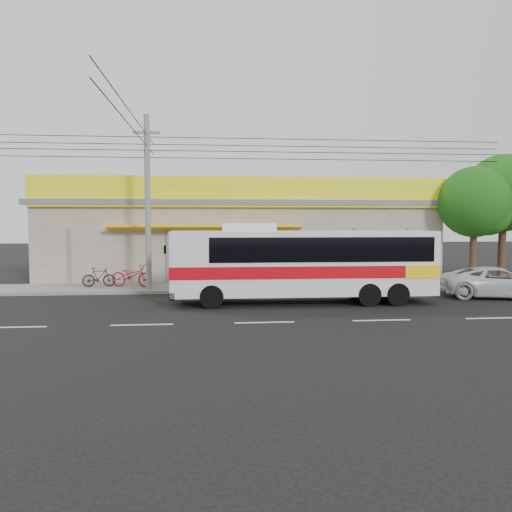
% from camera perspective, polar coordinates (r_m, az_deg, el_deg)
% --- Properties ---
extents(ground, '(120.00, 120.00, 0.00)m').
position_cam_1_polar(ground, '(19.14, 0.15, -6.12)').
color(ground, black).
rests_on(ground, ground).
extents(sidewalk, '(30.00, 3.20, 0.15)m').
position_cam_1_polar(sidewalk, '(25.04, -1.16, -3.55)').
color(sidewalk, slate).
rests_on(sidewalk, ground).
extents(lane_markings, '(50.00, 0.12, 0.01)m').
position_cam_1_polar(lane_markings, '(16.70, 0.98, -7.62)').
color(lane_markings, silver).
rests_on(lane_markings, ground).
extents(storefront_building, '(22.60, 9.20, 5.70)m').
position_cam_1_polar(storefront_building, '(30.37, -1.94, 1.99)').
color(storefront_building, gray).
rests_on(storefront_building, ground).
extents(coach_bus, '(10.69, 2.36, 3.29)m').
position_cam_1_polar(coach_bus, '(20.49, 5.83, -0.51)').
color(coach_bus, silver).
rests_on(coach_bus, ground).
extents(motorbike_red, '(2.26, 1.37, 1.12)m').
position_cam_1_polar(motorbike_red, '(25.14, -14.01, -2.18)').
color(motorbike_red, maroon).
rests_on(motorbike_red, sidewalk).
extents(motorbike_dark, '(1.63, 0.64, 0.95)m').
position_cam_1_polar(motorbike_dark, '(25.63, -17.51, -2.32)').
color(motorbike_dark, black).
rests_on(motorbike_dark, sidewalk).
extents(white_car, '(5.23, 3.32, 1.35)m').
position_cam_1_polar(white_car, '(24.41, 25.96, -2.73)').
color(white_car, silver).
rests_on(white_car, ground).
extents(utility_pole, '(34.00, 14.00, 8.26)m').
position_cam_1_polar(utility_pole, '(24.00, -12.36, 12.17)').
color(utility_pole, slate).
rests_on(utility_pole, ground).
extents(tree_near, '(4.24, 4.24, 7.04)m').
position_cam_1_polar(tree_near, '(30.75, 26.73, 6.18)').
color(tree_near, '#362015').
rests_on(tree_near, ground).
extents(tree_far, '(3.80, 3.80, 6.30)m').
position_cam_1_polar(tree_far, '(29.28, 23.96, 5.42)').
color(tree_far, '#362015').
rests_on(tree_far, ground).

